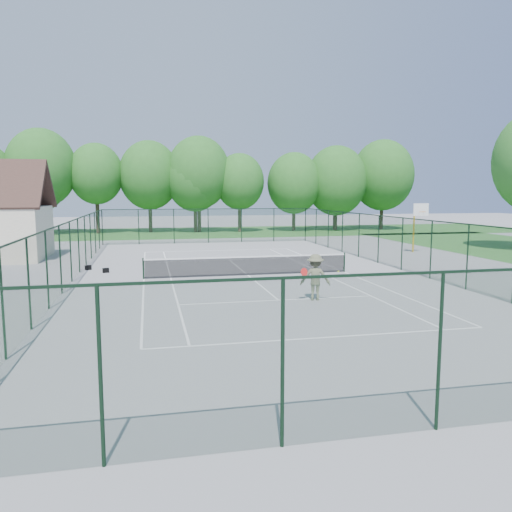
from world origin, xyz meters
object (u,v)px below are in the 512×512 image
at_px(sports_bag_a, 88,268).
at_px(tennis_player, 315,277).
at_px(basketball_goal, 418,218).
at_px(tennis_net, 248,265).

xyz_separation_m(sports_bag_a, tennis_player, (10.14, -10.47, 0.82)).
distance_m(sports_bag_a, tennis_player, 14.60).
distance_m(basketball_goal, sports_bag_a, 23.24).
distance_m(tennis_net, tennis_player, 6.83).
bearing_deg(tennis_net, basketball_goal, 27.38).
height_order(tennis_net, basketball_goal, basketball_goal).
bearing_deg(basketball_goal, sports_bag_a, -171.19).
bearing_deg(tennis_net, sports_bag_a, 156.18).
bearing_deg(sports_bag_a, tennis_player, -70.84).
height_order(tennis_net, sports_bag_a, tennis_net).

